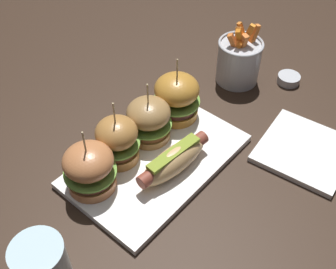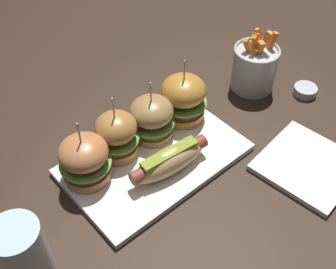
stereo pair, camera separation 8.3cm
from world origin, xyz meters
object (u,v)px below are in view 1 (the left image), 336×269
at_px(fries_bucket, 239,60).
at_px(sauce_ramekin, 289,79).
at_px(slider_far_left, 89,168).
at_px(side_plate, 304,150).
at_px(hot_dog, 173,161).
at_px(slider_center_right, 149,119).
at_px(slider_far_right, 177,96).
at_px(platter_main, 157,161).
at_px(slider_center_left, 117,140).

height_order(fries_bucket, sauce_ramekin, fries_bucket).
bearing_deg(slider_far_left, side_plate, -36.74).
bearing_deg(hot_dog, side_plate, -36.88).
bearing_deg(fries_bucket, hot_dog, -167.03).
height_order(hot_dog, slider_center_right, slider_center_right).
height_order(hot_dog, slider_far_right, slider_far_right).
bearing_deg(platter_main, side_plate, -43.92).
height_order(slider_far_left, slider_center_left, slider_center_left).
relative_size(platter_main, sauce_ramekin, 6.54).
bearing_deg(side_plate, slider_center_right, 124.34).
bearing_deg(slider_far_left, platter_main, -20.42).
relative_size(slider_center_left, side_plate, 0.82).
bearing_deg(slider_far_right, slider_far_left, -178.86).
bearing_deg(slider_center_right, platter_main, -125.54).
xyz_separation_m(sauce_ramekin, side_plate, (-0.18, -0.14, -0.00)).
bearing_deg(slider_center_right, slider_center_left, 176.93).
distance_m(platter_main, slider_center_right, 0.08).
xyz_separation_m(platter_main, slider_far_left, (-0.13, 0.05, 0.05)).
bearing_deg(sauce_ramekin, fries_bucket, 125.03).
height_order(slider_far_left, side_plate, slider_far_left).
relative_size(platter_main, side_plate, 2.04).
xyz_separation_m(slider_center_left, slider_far_right, (0.17, -0.01, 0.00)).
bearing_deg(hot_dog, slider_center_right, 67.17).
relative_size(slider_center_right, fries_bucket, 0.89).
relative_size(fries_bucket, sauce_ramekin, 2.82).
relative_size(slider_far_right, fries_bucket, 0.97).
height_order(platter_main, side_plate, platter_main).
distance_m(platter_main, slider_far_right, 0.15).
bearing_deg(sauce_ramekin, slider_center_left, 164.04).
relative_size(hot_dog, sauce_ramekin, 3.14).
height_order(slider_far_right, side_plate, slider_far_right).
distance_m(hot_dog, slider_center_right, 0.11).
distance_m(slider_center_left, fries_bucket, 0.38).
distance_m(slider_far_left, sauce_ramekin, 0.54).
relative_size(hot_dog, slider_far_right, 1.16).
bearing_deg(slider_far_right, slider_center_right, 179.08).
height_order(slider_center_left, sauce_ramekin, slider_center_left).
bearing_deg(slider_far_left, slider_far_right, 1.14).
bearing_deg(sauce_ramekin, slider_far_right, 156.28).
height_order(slider_center_left, side_plate, slider_center_left).
relative_size(slider_far_left, slider_far_right, 0.95).
height_order(platter_main, slider_center_left, slider_center_left).
bearing_deg(sauce_ramekin, platter_main, 170.12).
bearing_deg(sauce_ramekin, side_plate, -142.53).
bearing_deg(platter_main, slider_center_left, 128.18).
relative_size(slider_center_right, side_plate, 0.79).
relative_size(slider_center_left, fries_bucket, 0.94).
height_order(slider_center_right, fries_bucket, fries_bucket).
relative_size(slider_far_right, side_plate, 0.85).
bearing_deg(side_plate, platter_main, 136.08).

